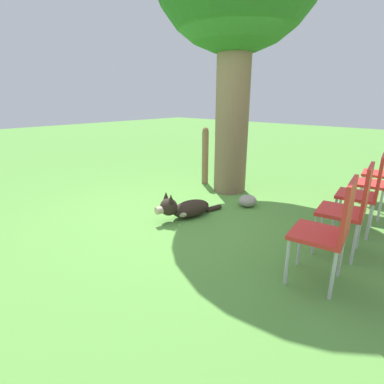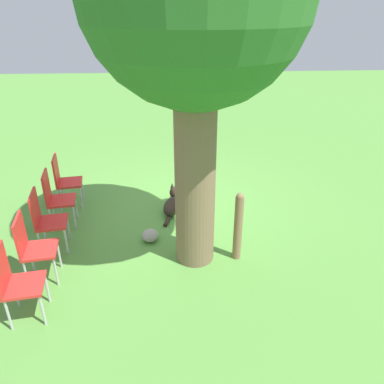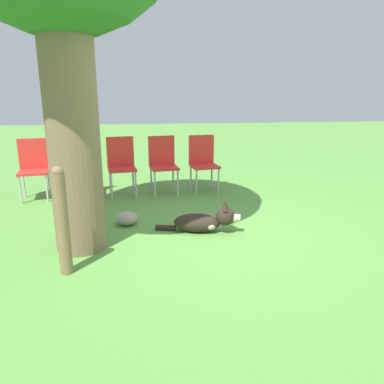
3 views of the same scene
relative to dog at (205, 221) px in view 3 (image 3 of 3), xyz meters
name	(u,v)px [view 3 (image 3 of 3)]	position (x,y,z in m)	size (l,w,h in m)	color
ground_plane	(199,235)	(-0.10, 0.08, -0.14)	(30.00, 30.00, 0.00)	#56933D
dog	(205,221)	(0.00, 0.00, 0.00)	(0.41, 1.03, 0.40)	#2D231C
fence_post	(62,221)	(-0.89, 1.47, 0.39)	(0.12, 0.12, 1.04)	#846647
red_chair_0	(203,160)	(1.91, -0.27, 0.40)	(0.48, 0.50, 0.95)	red
red_chair_1	(163,161)	(1.88, 0.41, 0.40)	(0.48, 0.50, 0.95)	red
red_chair_2	(121,162)	(1.85, 1.09, 0.40)	(0.48, 0.50, 0.95)	red
red_chair_3	(78,164)	(1.83, 1.77, 0.40)	(0.48, 0.50, 0.95)	red
red_chair_4	(33,165)	(1.80, 2.45, 0.40)	(0.48, 0.50, 0.95)	red
garden_rock	(127,218)	(0.37, 0.96, -0.05)	(0.25, 0.28, 0.17)	gray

